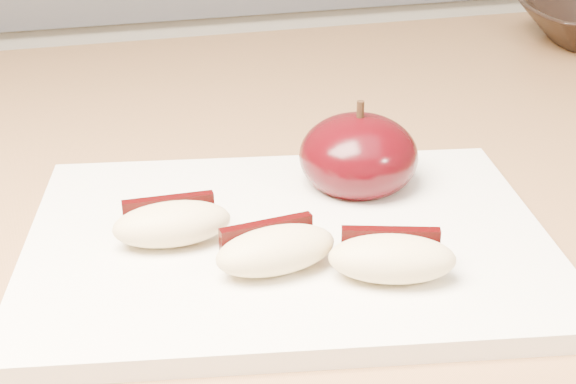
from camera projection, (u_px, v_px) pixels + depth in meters
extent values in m
cube|color=silver|center=(166.00, 238.00, 1.36)|extent=(2.40, 0.60, 0.90)
cube|color=#966641|center=(259.00, 184.00, 0.56)|extent=(1.64, 0.64, 0.04)
cube|color=white|center=(288.00, 242.00, 0.44)|extent=(0.32, 0.25, 0.01)
ellipsoid|color=black|center=(358.00, 156.00, 0.49)|extent=(0.09, 0.09, 0.05)
cylinder|color=black|center=(360.00, 110.00, 0.47)|extent=(0.00, 0.00, 0.01)
ellipsoid|color=beige|center=(172.00, 224.00, 0.42)|extent=(0.06, 0.03, 0.02)
cube|color=black|center=(169.00, 214.00, 0.44)|extent=(0.05, 0.01, 0.02)
ellipsoid|color=beige|center=(276.00, 250.00, 0.40)|extent=(0.07, 0.04, 0.02)
cube|color=black|center=(266.00, 240.00, 0.41)|extent=(0.05, 0.01, 0.02)
ellipsoid|color=beige|center=(392.00, 259.00, 0.39)|extent=(0.07, 0.05, 0.02)
cube|color=black|center=(390.00, 247.00, 0.40)|extent=(0.05, 0.02, 0.02)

